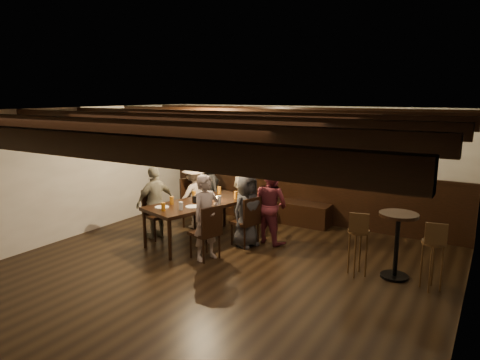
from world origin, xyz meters
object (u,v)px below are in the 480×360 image
Objects in this scene: person_bench_centre at (242,197)px; person_right_near at (247,211)px; chair_right_near at (246,231)px; person_left_far at (156,202)px; person_bench_right at (271,205)px; bar_stool_left at (358,251)px; bar_stool_right at (432,264)px; chair_left_far at (157,223)px; person_bench_left at (207,189)px; person_right_far at (207,218)px; chair_right_far at (206,242)px; high_top_table at (397,236)px; person_left_near at (194,196)px; chair_left_near at (196,213)px; dining_table at (200,205)px.

person_right_near is at bearing 141.34° from person_bench_centre.
chair_right_near is 0.66× the size of person_left_far.
person_bench_right reaches higher than bar_stool_left.
person_left_far is at bearing 170.58° from bar_stool_right.
person_bench_right reaches higher than chair_left_far.
person_bench_left is at bearing 148.81° from bar_stool_left.
person_right_far is 2.37m from bar_stool_left.
chair_right_near is 1.00m from person_right_far.
chair_right_far is at bearing 115.61° from person_bench_centre.
high_top_table is at bearing -75.29° from person_right_near.
person_bench_centre is 0.91m from person_bench_right.
person_bench_right is at bearing -7.64° from chair_right_far.
person_bench_left is at bearing -0.00° from person_bench_right.
person_left_near reaches higher than bar_stool_right.
chair_left_near is 0.76× the size of person_left_near.
high_top_table is (3.36, 0.21, -0.03)m from dining_table.
high_top_table is (4.18, 0.46, 0.36)m from chair_left_far.
dining_table is 2.15× the size of bar_stool_left.
person_bench_left is at bearing -161.57° from person_left_near.
person_right_far is at bearing 83.66° from person_bench_right.
person_bench_right is 1.43× the size of high_top_table.
person_bench_centre is 1.03× the size of person_right_near.
chair_left_near is 0.97m from person_left_far.
chair_left_near reaches higher than bar_stool_left.
person_right_far is (-0.50, -1.26, 0.00)m from person_bench_right.
person_left_far is 1.75m from person_right_near.
high_top_table is (3.97, -0.42, -0.01)m from person_left_near.
person_left_far is 1.36× the size of bar_stool_right.
person_bench_left reaches higher than person_left_near.
person_left_near is at bearing -178.03° from chair_left_far.
person_bench_centre is 1.01× the size of person_left_near.
person_bench_centre is 1.68m from person_right_far.
person_bench_centre reaches higher than chair_right_far.
bar_stool_right reaches higher than chair_left_far.
dining_table is 0.87m from person_left_near.
high_top_table is at bearing 99.30° from chair_left_near.
person_right_far is 2.88m from high_top_table.
person_bench_left is at bearing -172.37° from chair_left_far.
person_right_far reaches higher than person_left_far.
bar_stool_left is (3.68, 0.25, 0.09)m from chair_left_far.
chair_right_near is at bearing 163.49° from bar_stool_right.
person_left_near reaches higher than bar_stool_left.
person_bench_centre is 0.96m from person_left_near.
chair_left_near is 1.11× the size of chair_right_far.
person_bench_left reaches higher than chair_left_far.
bar_stool_right is at bearing -177.86° from person_bench_left.
person_right_near is 1.30× the size of bar_stool_right.
person_left_near is (0.03, -0.47, -0.05)m from person_bench_left.
dining_table is 2.38× the size of chair_right_near.
chair_right_near is 0.90m from chair_right_far.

